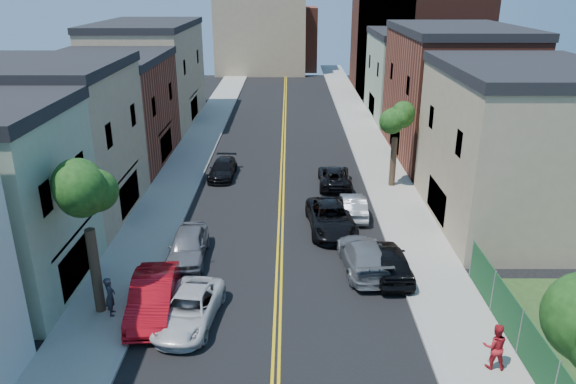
{
  "coord_description": "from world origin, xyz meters",
  "views": [
    {
      "loc": [
        0.5,
        -6.71,
        13.86
      ],
      "look_at": [
        0.45,
        23.81,
        2.0
      ],
      "focal_mm": 33.9,
      "sensor_mm": 36.0,
      "label": 1
    }
  ],
  "objects_px": {
    "pedestrian_left": "(110,296)",
    "pedestrian_right": "(495,346)",
    "white_pickup": "(189,309)",
    "grey_car_left": "(188,246)",
    "silver_car_right": "(353,206)",
    "red_sedan": "(153,297)",
    "black_suv_lane": "(331,218)",
    "grey_car_right": "(364,256)",
    "black_car_right": "(389,261)",
    "black_car_left": "(223,169)",
    "dark_car_right_far": "(334,177)"
  },
  "relations": [
    {
      "from": "silver_car_right",
      "to": "black_suv_lane",
      "type": "relative_size",
      "value": 0.73
    },
    {
      "from": "red_sedan",
      "to": "black_suv_lane",
      "type": "bearing_deg",
      "value": 40.8
    },
    {
      "from": "black_car_left",
      "to": "pedestrian_right",
      "type": "height_order",
      "value": "pedestrian_right"
    },
    {
      "from": "black_car_left",
      "to": "silver_car_right",
      "type": "distance_m",
      "value": 11.65
    },
    {
      "from": "black_suv_lane",
      "to": "black_car_left",
      "type": "bearing_deg",
      "value": 124.46
    },
    {
      "from": "silver_car_right",
      "to": "dark_car_right_far",
      "type": "bearing_deg",
      "value": -81.92
    },
    {
      "from": "grey_car_right",
      "to": "dark_car_right_far",
      "type": "xyz_separation_m",
      "value": [
        -0.52,
        12.32,
        -0.09
      ]
    },
    {
      "from": "black_car_right",
      "to": "grey_car_left",
      "type": "bearing_deg",
      "value": -12.03
    },
    {
      "from": "grey_car_right",
      "to": "silver_car_right",
      "type": "relative_size",
      "value": 1.28
    },
    {
      "from": "silver_car_right",
      "to": "black_car_left",
      "type": "bearing_deg",
      "value": -38.7
    },
    {
      "from": "black_car_left",
      "to": "dark_car_right_far",
      "type": "relative_size",
      "value": 0.91
    },
    {
      "from": "grey_car_left",
      "to": "black_suv_lane",
      "type": "distance_m",
      "value": 8.65
    },
    {
      "from": "grey_car_right",
      "to": "black_car_right",
      "type": "relative_size",
      "value": 1.13
    },
    {
      "from": "white_pickup",
      "to": "grey_car_left",
      "type": "height_order",
      "value": "grey_car_left"
    },
    {
      "from": "black_car_left",
      "to": "pedestrian_left",
      "type": "distance_m",
      "value": 18.63
    },
    {
      "from": "black_suv_lane",
      "to": "pedestrian_right",
      "type": "relative_size",
      "value": 3.02
    },
    {
      "from": "silver_car_right",
      "to": "grey_car_right",
      "type": "bearing_deg",
      "value": 88.36
    },
    {
      "from": "black_car_left",
      "to": "black_suv_lane",
      "type": "relative_size",
      "value": 0.79
    },
    {
      "from": "black_car_right",
      "to": "pedestrian_left",
      "type": "height_order",
      "value": "pedestrian_left"
    },
    {
      "from": "grey_car_right",
      "to": "pedestrian_left",
      "type": "distance_m",
      "value": 12.39
    },
    {
      "from": "white_pickup",
      "to": "grey_car_left",
      "type": "relative_size",
      "value": 1.03
    },
    {
      "from": "silver_car_right",
      "to": "dark_car_right_far",
      "type": "distance_m",
      "value": 5.6
    },
    {
      "from": "grey_car_left",
      "to": "pedestrian_right",
      "type": "relative_size",
      "value": 2.54
    },
    {
      "from": "silver_car_right",
      "to": "pedestrian_left",
      "type": "xyz_separation_m",
      "value": [
        -11.84,
        -11.07,
        0.37
      ]
    },
    {
      "from": "grey_car_right",
      "to": "pedestrian_left",
      "type": "xyz_separation_m",
      "value": [
        -11.61,
        -4.31,
        0.28
      ]
    },
    {
      "from": "black_suv_lane",
      "to": "grey_car_left",
      "type": "bearing_deg",
      "value": -159.05
    },
    {
      "from": "black_car_right",
      "to": "pedestrian_right",
      "type": "height_order",
      "value": "pedestrian_right"
    },
    {
      "from": "grey_car_right",
      "to": "pedestrian_right",
      "type": "height_order",
      "value": "pedestrian_right"
    },
    {
      "from": "black_car_right",
      "to": "pedestrian_right",
      "type": "bearing_deg",
      "value": 107.74
    },
    {
      "from": "black_car_left",
      "to": "black_suv_lane",
      "type": "height_order",
      "value": "black_suv_lane"
    },
    {
      "from": "grey_car_left",
      "to": "black_car_left",
      "type": "xyz_separation_m",
      "value": [
        0.33,
        13.06,
        -0.16
      ]
    },
    {
      "from": "black_suv_lane",
      "to": "white_pickup",
      "type": "bearing_deg",
      "value": -129.89
    },
    {
      "from": "grey_car_right",
      "to": "dark_car_right_far",
      "type": "bearing_deg",
      "value": -92.03
    },
    {
      "from": "white_pickup",
      "to": "grey_car_right",
      "type": "bearing_deg",
      "value": 37.4
    },
    {
      "from": "grey_car_left",
      "to": "silver_car_right",
      "type": "relative_size",
      "value": 1.14
    },
    {
      "from": "grey_car_left",
      "to": "pedestrian_left",
      "type": "bearing_deg",
      "value": -116.59
    },
    {
      "from": "white_pickup",
      "to": "pedestrian_left",
      "type": "xyz_separation_m",
      "value": [
        -3.49,
        0.43,
        0.37
      ]
    },
    {
      "from": "grey_car_left",
      "to": "silver_car_right",
      "type": "height_order",
      "value": "grey_car_left"
    },
    {
      "from": "black_suv_lane",
      "to": "pedestrian_right",
      "type": "height_order",
      "value": "pedestrian_right"
    },
    {
      "from": "white_pickup",
      "to": "black_car_right",
      "type": "relative_size",
      "value": 1.04
    },
    {
      "from": "black_car_left",
      "to": "silver_car_right",
      "type": "height_order",
      "value": "silver_car_right"
    },
    {
      "from": "silver_car_right",
      "to": "pedestrian_right",
      "type": "xyz_separation_m",
      "value": [
        3.68,
        -14.57,
        0.4
      ]
    },
    {
      "from": "black_car_right",
      "to": "pedestrian_left",
      "type": "relative_size",
      "value": 2.6
    },
    {
      "from": "grey_car_left",
      "to": "black_suv_lane",
      "type": "xyz_separation_m",
      "value": [
        7.83,
        3.67,
        -0.02
      ]
    },
    {
      "from": "pedestrian_left",
      "to": "pedestrian_right",
      "type": "height_order",
      "value": "pedestrian_right"
    },
    {
      "from": "red_sedan",
      "to": "pedestrian_right",
      "type": "bearing_deg",
      "value": -20.37
    },
    {
      "from": "grey_car_left",
      "to": "grey_car_right",
      "type": "distance_m",
      "value": 9.21
    },
    {
      "from": "red_sedan",
      "to": "white_pickup",
      "type": "xyz_separation_m",
      "value": [
        1.7,
        -0.72,
        -0.18
      ]
    },
    {
      "from": "grey_car_left",
      "to": "black_suv_lane",
      "type": "bearing_deg",
      "value": 23.14
    },
    {
      "from": "dark_car_right_far",
      "to": "pedestrian_right",
      "type": "height_order",
      "value": "pedestrian_right"
    }
  ]
}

